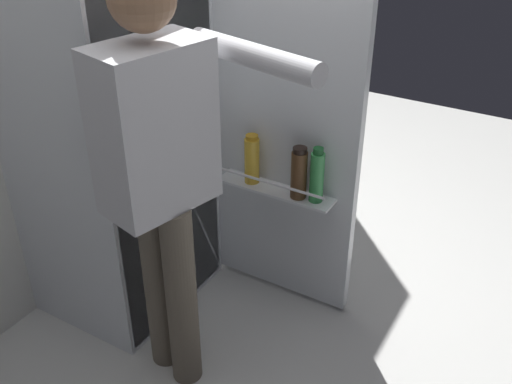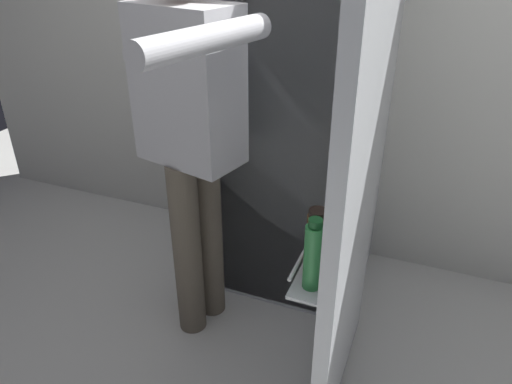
# 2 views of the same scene
# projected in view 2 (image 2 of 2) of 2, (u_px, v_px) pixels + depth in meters

# --- Properties ---
(ground_plane) EXTENTS (6.18, 6.18, 0.00)m
(ground_plane) POSITION_uv_depth(u_px,v_px,m) (257.00, 341.00, 2.10)
(ground_plane) COLOR silver
(kitchen_wall) EXTENTS (4.40, 0.10, 2.50)m
(kitchen_wall) POSITION_uv_depth(u_px,v_px,m) (328.00, 12.00, 2.23)
(kitchen_wall) COLOR silver
(kitchen_wall) RESTS_ON ground_plane
(refrigerator) EXTENTS (0.74, 1.26, 1.71)m
(refrigerator) POSITION_uv_depth(u_px,v_px,m) (305.00, 120.00, 2.08)
(refrigerator) COLOR silver
(refrigerator) RESTS_ON ground_plane
(person) EXTENTS (0.53, 0.74, 1.61)m
(person) POSITION_uv_depth(u_px,v_px,m) (192.00, 122.00, 1.78)
(person) COLOR #665B4C
(person) RESTS_ON ground_plane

